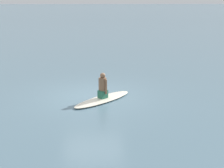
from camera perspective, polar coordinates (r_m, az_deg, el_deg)
name	(u,v)px	position (r m, az deg, el deg)	size (l,w,h in m)	color
ground_plane	(93,96)	(12.91, -3.54, -2.25)	(400.00, 400.00, 0.00)	slate
surfboard	(103,99)	(12.36, -1.67, -2.78)	(2.91, 0.76, 0.11)	silver
person_paddler	(103,87)	(12.21, -1.69, -0.49)	(0.43, 0.43, 1.01)	#26664C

